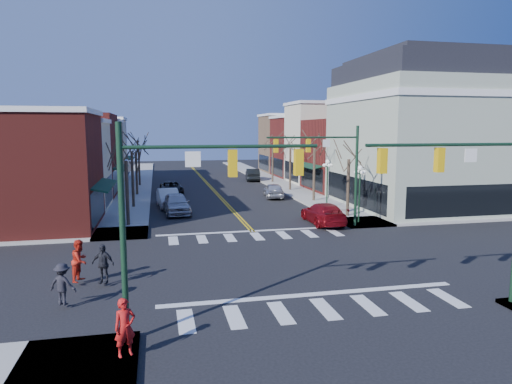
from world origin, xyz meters
TOP-DOWN VIEW (x-y plane):
  - ground at (0.00, 0.00)m, footprint 160.00×160.00m
  - sidewalk_left at (-8.75, 20.00)m, footprint 3.50×70.00m
  - sidewalk_right at (8.75, 20.00)m, footprint 3.50×70.00m
  - bldg_left_brick_a at (-15.50, 11.75)m, footprint 10.00×8.50m
  - bldg_left_stucco_a at (-15.50, 19.50)m, footprint 10.00×7.00m
  - bldg_left_brick_b at (-15.50, 27.50)m, footprint 10.00×9.00m
  - bldg_left_tan at (-15.50, 35.75)m, footprint 10.00×7.50m
  - bldg_left_stucco_b at (-15.50, 43.50)m, footprint 10.00×8.00m
  - bldg_right_brick_a at (15.50, 25.75)m, footprint 10.00×8.50m
  - bldg_right_stucco at (15.50, 33.50)m, footprint 10.00×7.00m
  - bldg_right_brick_b at (15.50, 41.00)m, footprint 10.00×8.00m
  - bldg_right_tan at (15.50, 49.00)m, footprint 10.00×8.00m
  - victorian_corner at (16.50, 14.50)m, footprint 12.25×14.25m
  - traffic_mast_near_left at (-5.55, -7.40)m, footprint 6.60×0.28m
  - traffic_mast_near_right at (5.55, -7.40)m, footprint 6.60×0.28m
  - traffic_mast_far_right at (5.55, 7.40)m, footprint 6.60×0.28m
  - lamppost_corner at (8.20, 8.50)m, footprint 0.36×0.36m
  - lamppost_midblock at (8.20, 15.00)m, footprint 0.36×0.36m
  - tree_left_a at (-8.40, 11.00)m, footprint 0.24×0.24m
  - tree_left_b at (-8.40, 19.00)m, footprint 0.24×0.24m
  - tree_left_c at (-8.40, 27.00)m, footprint 0.24×0.24m
  - tree_left_d at (-8.40, 35.00)m, footprint 0.24×0.24m
  - tree_right_a at (8.40, 11.00)m, footprint 0.24×0.24m
  - tree_right_b at (8.40, 19.00)m, footprint 0.24×0.24m
  - tree_right_c at (8.40, 27.00)m, footprint 0.24×0.24m
  - tree_right_d at (8.40, 35.00)m, footprint 0.24×0.24m
  - car_left_near at (-4.80, 15.46)m, footprint 2.33×5.17m
  - car_left_mid at (-5.36, 18.95)m, footprint 2.15×5.05m
  - car_left_far at (-4.80, 27.27)m, footprint 2.49×4.96m
  - car_right_near at (5.66, 9.12)m, footprint 2.27×5.41m
  - car_right_mid at (5.27, 22.32)m, footprint 2.37×4.69m
  - car_right_far at (6.40, 38.13)m, footprint 2.38×5.13m
  - pedestrian_red_a at (-7.36, -8.65)m, footprint 0.77×0.64m
  - pedestrian_red_b at (-9.78, -1.13)m, footprint 0.99×1.12m
  - pedestrian_dark_a at (-8.75, -1.63)m, footprint 1.12×0.79m
  - pedestrian_dark_b at (-10.00, -3.95)m, footprint 1.23×0.98m

SIDE VIEW (x-z plane):
  - ground at x=0.00m, z-range 0.00..0.00m
  - sidewalk_left at x=-8.75m, z-range 0.00..0.15m
  - sidewalk_right at x=8.75m, z-range 0.00..0.15m
  - car_left_far at x=-4.80m, z-range 0.00..1.35m
  - car_right_mid at x=5.27m, z-range 0.00..1.53m
  - car_right_near at x=5.66m, z-range 0.00..1.56m
  - car_left_mid at x=-5.36m, z-range 0.00..1.62m
  - car_right_far at x=6.40m, z-range 0.00..1.63m
  - car_left_near at x=-4.80m, z-range 0.00..1.72m
  - pedestrian_dark_b at x=-10.00m, z-range 0.15..1.81m
  - pedestrian_dark_a at x=-8.75m, z-range 0.15..1.92m
  - pedestrian_red_a at x=-7.36m, z-range 0.15..1.94m
  - pedestrian_red_b at x=-9.78m, z-range 0.15..2.06m
  - tree_left_c at x=-8.40m, z-range 0.00..4.55m
  - tree_right_a at x=8.40m, z-range 0.00..4.62m
  - tree_left_a at x=-8.40m, z-range 0.00..4.76m
  - tree_right_c at x=8.40m, z-range 0.00..4.83m
  - tree_left_d at x=-8.40m, z-range 0.00..4.90m
  - tree_right_d at x=8.40m, z-range 0.00..4.97m
  - tree_left_b at x=-8.40m, z-range 0.00..5.04m
  - tree_right_b at x=8.40m, z-range 0.00..5.18m
  - lamppost_corner at x=8.20m, z-range 0.80..5.13m
  - lamppost_midblock at x=8.20m, z-range 0.80..5.13m
  - bldg_left_stucco_a at x=-15.50m, z-range 0.00..7.50m
  - bldg_left_tan at x=-15.50m, z-range 0.00..7.80m
  - bldg_left_brick_a at x=-15.50m, z-range 0.00..8.00m
  - bldg_right_brick_a at x=15.50m, z-range 0.00..8.00m
  - bldg_left_stucco_b at x=-15.50m, z-range 0.00..8.20m
  - bldg_left_brick_b at x=-15.50m, z-range 0.00..8.50m
  - bldg_right_brick_b at x=15.50m, z-range 0.00..8.50m
  - bldg_right_tan at x=15.50m, z-range 0.00..9.00m
  - traffic_mast_near_left at x=-5.55m, z-range 1.11..8.31m
  - traffic_mast_near_right at x=5.55m, z-range 1.11..8.31m
  - traffic_mast_far_right at x=5.55m, z-range 1.11..8.31m
  - bldg_right_stucco at x=15.50m, z-range 0.00..10.00m
  - victorian_corner at x=16.50m, z-range 0.01..13.31m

